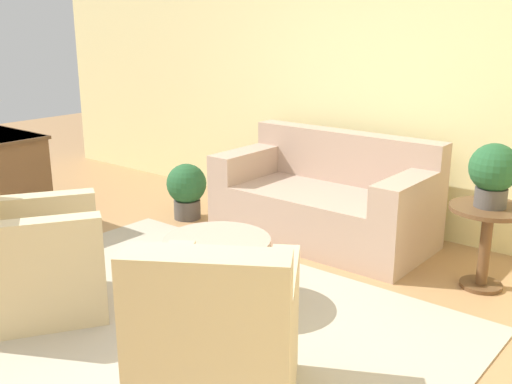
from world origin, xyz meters
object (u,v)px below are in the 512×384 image
(side_table, at_px, (487,233))
(couch, at_px, (326,202))
(armchair_left, at_px, (22,261))
(potted_plant_on_side_table, at_px, (493,172))
(potted_plant_floor, at_px, (187,188))
(ottoman_table, at_px, (217,263))
(armchair_right, at_px, (219,350))

(side_table, bearing_deg, couch, 173.98)
(armchair_left, distance_m, potted_plant_on_side_table, 3.16)
(armchair_left, relative_size, potted_plant_floor, 2.05)
(ottoman_table, bearing_deg, armchair_left, -134.88)
(couch, distance_m, ottoman_table, 1.54)
(couch, relative_size, armchair_right, 1.67)
(armchair_left, height_order, armchair_right, same)
(side_table, bearing_deg, armchair_right, -101.54)
(armchair_left, xyz_separation_m, potted_plant_floor, (-0.59, 2.03, -0.07))
(armchair_left, height_order, potted_plant_on_side_table, potted_plant_on_side_table)
(armchair_right, bearing_deg, potted_plant_floor, 138.24)
(couch, height_order, potted_plant_floor, couch)
(side_table, height_order, potted_plant_floor, side_table)
(armchair_right, bearing_deg, side_table, 78.46)
(armchair_left, height_order, potted_plant_floor, armchair_left)
(couch, height_order, armchair_left, armchair_left)
(armchair_left, height_order, side_table, armchair_left)
(potted_plant_on_side_table, bearing_deg, ottoman_table, -132.78)
(couch, bearing_deg, side_table, -6.02)
(armchair_left, bearing_deg, armchair_right, -0.00)
(armchair_right, bearing_deg, armchair_left, 180.00)
(ottoman_table, distance_m, potted_plant_on_side_table, 1.96)
(ottoman_table, relative_size, side_table, 1.17)
(ottoman_table, height_order, potted_plant_on_side_table, potted_plant_on_side_table)
(side_table, relative_size, potted_plant_floor, 1.13)
(armchair_right, height_order, potted_plant_floor, armchair_right)
(armchair_right, bearing_deg, couch, 111.69)
(couch, xyz_separation_m, potted_plant_on_side_table, (1.42, -0.15, 0.52))
(side_table, xyz_separation_m, potted_plant_on_side_table, (-0.00, -0.00, 0.43))
(couch, distance_m, potted_plant_floor, 1.37)
(couch, height_order, potted_plant_on_side_table, potted_plant_on_side_table)
(couch, xyz_separation_m, armchair_left, (-0.73, -2.41, 0.04))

